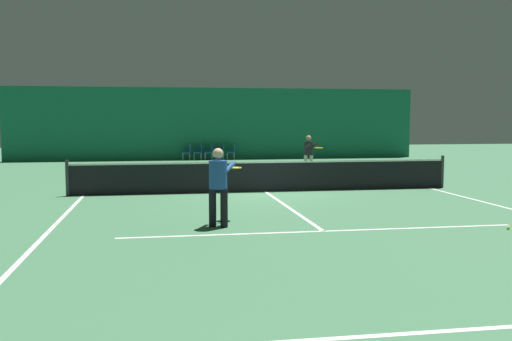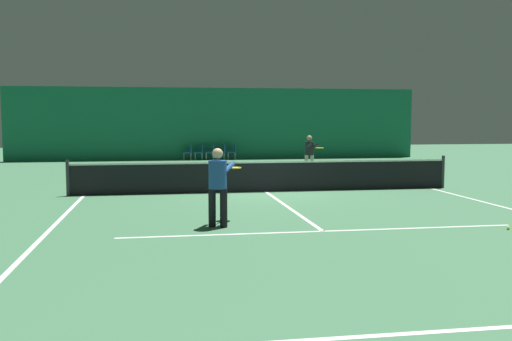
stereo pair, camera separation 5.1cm
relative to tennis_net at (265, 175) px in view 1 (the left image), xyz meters
The scene contains 18 objects.
ground_plane 0.51m from the tennis_net, ahead, with size 60.00×60.00×0.00m, color #3D704C.
backdrop_curtain 14.71m from the tennis_net, 90.00° to the left, with size 23.00×0.12×4.01m.
court_line_baseline_far 11.91m from the tennis_net, 90.00° to the left, with size 11.00×0.10×0.00m.
court_line_baseline_near 11.91m from the tennis_net, 90.00° to the right, with size 11.00×0.10×0.00m.
court_line_service_far 6.42m from the tennis_net, 90.00° to the left, with size 8.25×0.10×0.00m.
court_line_service_near 6.42m from the tennis_net, 90.00° to the right, with size 8.25×0.10×0.00m.
court_line_sideline_left 5.52m from the tennis_net, behind, with size 0.10×23.80×0.00m.
court_line_sideline_right 5.52m from the tennis_net, ahead, with size 0.10×23.80×0.00m.
court_line_centre 0.51m from the tennis_net, ahead, with size 0.10×12.80×0.00m.
tennis_net is the anchor object (origin of this frame).
player_near 5.93m from the tennis_net, 110.16° to the right, with size 0.94×1.36×1.67m.
player_far 6.13m from the tennis_net, 62.16° to the left, with size 0.56×1.36×1.59m.
courtside_chair_0 14.18m from the tennis_net, 96.90° to the left, with size 0.44×0.44×0.84m.
courtside_chair_1 14.12m from the tennis_net, 94.43° to the left, with size 0.44×0.44×0.84m.
courtside_chair_2 14.09m from the tennis_net, 91.95° to the left, with size 0.44×0.44×0.84m.
courtside_chair_3 14.08m from the tennis_net, 89.45° to the left, with size 0.44×0.44×0.84m.
courtside_chair_4 14.10m from the tennis_net, 86.96° to the left, with size 0.44×0.44×0.84m.
tennis_ball 7.87m from the tennis_net, 60.93° to the right, with size 0.07×0.07×0.07m.
Camera 1 is at (-3.27, -17.41, 2.28)m, focal length 40.00 mm.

